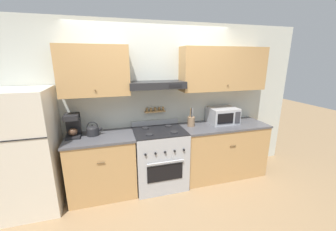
% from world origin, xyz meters
% --- Properties ---
extents(ground_plane, '(16.00, 16.00, 0.00)m').
position_xyz_m(ground_plane, '(0.00, 0.00, 0.00)').
color(ground_plane, '#937551').
extents(wall_back, '(5.20, 0.46, 2.55)m').
position_xyz_m(wall_back, '(0.11, 0.59, 1.47)').
color(wall_back, silver).
rests_on(wall_back, ground_plane).
extents(counter_left, '(0.96, 0.64, 0.92)m').
position_xyz_m(counter_left, '(-0.88, 0.32, 0.46)').
color(counter_left, tan).
rests_on(counter_left, ground_plane).
extents(counter_right, '(1.46, 0.64, 0.92)m').
position_xyz_m(counter_right, '(1.13, 0.32, 0.46)').
color(counter_right, tan).
rests_on(counter_right, ground_plane).
extents(stove_range, '(0.78, 0.67, 1.01)m').
position_xyz_m(stove_range, '(0.00, 0.30, 0.47)').
color(stove_range, '#ADAFB5').
rests_on(stove_range, ground_plane).
extents(refrigerator, '(0.76, 0.73, 1.64)m').
position_xyz_m(refrigerator, '(-1.80, 0.27, 0.82)').
color(refrigerator, beige).
rests_on(refrigerator, ground_plane).
extents(tea_kettle, '(0.22, 0.18, 0.21)m').
position_xyz_m(tea_kettle, '(-0.97, 0.40, 1.00)').
color(tea_kettle, '#232326').
rests_on(tea_kettle, counter_left).
extents(coffee_maker, '(0.19, 0.25, 0.33)m').
position_xyz_m(coffee_maker, '(-1.23, 0.43, 1.09)').
color(coffee_maker, black).
rests_on(coffee_maker, counter_left).
extents(microwave, '(0.47, 0.39, 0.27)m').
position_xyz_m(microwave, '(1.15, 0.42, 1.05)').
color(microwave, '#ADAFB5').
rests_on(microwave, counter_right).
extents(utensil_crock, '(0.12, 0.12, 0.31)m').
position_xyz_m(utensil_crock, '(0.56, 0.40, 1.00)').
color(utensil_crock, '#8E7051').
rests_on(utensil_crock, counter_right).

